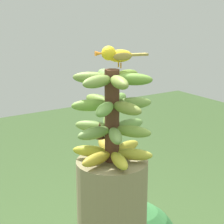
{
  "coord_description": "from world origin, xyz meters",
  "views": [
    {
      "loc": [
        0.72,
        1.11,
        1.49
      ],
      "look_at": [
        0.0,
        0.0,
        1.12
      ],
      "focal_mm": 63.66,
      "sensor_mm": 36.0,
      "label": 1
    }
  ],
  "objects": [
    {
      "name": "banana_bunch",
      "position": [
        0.0,
        -0.0,
        1.11
      ],
      "size": [
        0.29,
        0.29,
        0.33
      ],
      "color": "#4C2D1E",
      "rests_on": "banana_tree"
    },
    {
      "name": "perched_bird",
      "position": [
        -0.03,
        -0.02,
        1.32
      ],
      "size": [
        0.19,
        0.08,
        0.08
      ],
      "color": "#C68933",
      "rests_on": "banana_bunch"
    }
  ]
}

